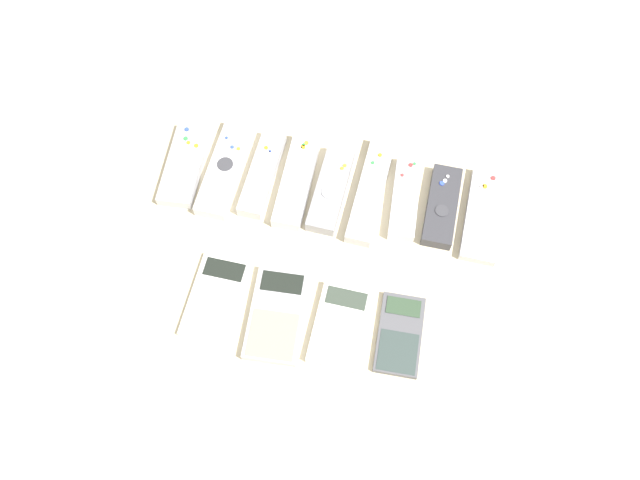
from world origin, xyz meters
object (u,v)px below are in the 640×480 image
at_px(remote_1, 226,169).
at_px(remote_4, 334,190).
at_px(calculator_0, 216,298).
at_px(remote_7, 442,206).
at_px(remote_0, 185,164).
at_px(calculator_2, 340,326).
at_px(remote_6, 405,198).
at_px(calculator_1, 277,315).
at_px(remote_2, 262,173).
at_px(remote_5, 371,190).
at_px(remote_8, 483,215).
at_px(calculator_3, 400,334).
at_px(remote_3, 297,181).

bearing_deg(remote_1, remote_4, 0.72).
bearing_deg(calculator_0, remote_4, 59.02).
bearing_deg(calculator_0, remote_7, 36.64).
bearing_deg(remote_0, calculator_2, -39.42).
relative_size(remote_6, calculator_1, 1.02).
distance_m(remote_2, calculator_1, 0.26).
relative_size(remote_5, remote_8, 1.17).
bearing_deg(remote_8, calculator_1, -139.09).
relative_size(calculator_1, calculator_3, 1.20).
distance_m(calculator_2, calculator_3, 0.09).
relative_size(remote_0, calculator_1, 1.07).
bearing_deg(calculator_0, calculator_3, 1.23).
xyz_separation_m(remote_1, calculator_2, (0.25, -0.25, -0.00)).
distance_m(remote_4, remote_7, 0.19).
distance_m(remote_5, calculator_1, 0.28).
bearing_deg(remote_4, calculator_3, -54.41).
relative_size(remote_3, remote_8, 1.03).
height_order(remote_5, calculator_3, remote_5).
bearing_deg(remote_1, remote_5, 3.59).
bearing_deg(remote_4, calculator_2, -73.90).
bearing_deg(remote_3, remote_6, 0.80).
bearing_deg(remote_4, calculator_1, -97.80).
height_order(remote_5, calculator_1, remote_5).
xyz_separation_m(remote_1, remote_2, (0.07, 0.00, 0.00)).
height_order(remote_3, remote_6, remote_3).
height_order(remote_4, remote_5, remote_4).
height_order(calculator_1, calculator_3, calculator_1).
xyz_separation_m(remote_0, remote_7, (0.46, 0.00, 0.00)).
bearing_deg(remote_6, remote_1, 178.19).
bearing_deg(calculator_3, remote_7, 79.73).
height_order(remote_0, remote_7, remote_7).
distance_m(remote_2, remote_6, 0.25).
xyz_separation_m(remote_2, calculator_3, (0.28, -0.24, -0.01)).
bearing_deg(remote_1, calculator_3, -32.53).
bearing_deg(remote_4, remote_5, 13.02).
bearing_deg(remote_6, calculator_1, -126.64).
xyz_separation_m(remote_3, remote_5, (0.13, 0.00, -0.00)).
bearing_deg(remote_4, remote_3, 178.37).
height_order(remote_1, remote_5, remote_1).
xyz_separation_m(remote_8, calculator_3, (-0.11, -0.24, -0.00)).
bearing_deg(calculator_1, remote_6, 52.71).
xyz_separation_m(remote_2, remote_7, (0.32, -0.01, -0.00)).
bearing_deg(calculator_2, remote_3, 118.48).
distance_m(calculator_1, calculator_3, 0.20).
height_order(remote_2, calculator_2, remote_2).
height_order(remote_2, calculator_3, remote_2).
relative_size(remote_0, remote_6, 1.05).
bearing_deg(calculator_2, remote_6, 76.52).
relative_size(remote_1, calculator_2, 1.44).
bearing_deg(remote_5, remote_2, -175.51).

